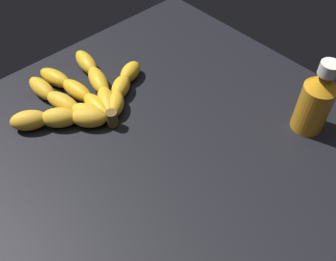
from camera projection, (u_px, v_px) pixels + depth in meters
ground_plane at (162, 169)px, 61.46cm from camera, size 73.86×75.49×3.25cm
banana_bunch at (83, 96)px, 68.26cm from camera, size 21.36×27.97×3.55cm
honey_bottle at (316, 100)px, 60.92cm from camera, size 5.48×5.48×13.81cm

